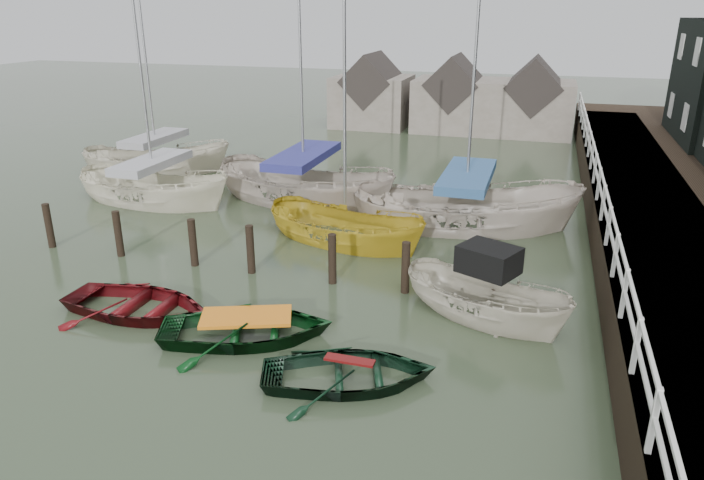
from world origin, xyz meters
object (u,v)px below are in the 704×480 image
(sailboat_c, at_px, (345,240))
(sailboat_a, at_px, (156,200))
(rowboat_red, at_px, (139,313))
(rowboat_dkgreen, at_px, (350,383))
(sailboat_e, at_px, (158,170))
(rowboat_green, at_px, (248,338))
(sailboat_b, at_px, (305,200))
(motorboat, at_px, (484,314))
(sailboat_d, at_px, (464,224))

(sailboat_c, bearing_deg, sailboat_a, 94.49)
(rowboat_red, bearing_deg, rowboat_dkgreen, -102.88)
(sailboat_e, bearing_deg, rowboat_green, -158.33)
(rowboat_red, relative_size, sailboat_a, 0.33)
(rowboat_green, distance_m, sailboat_b, 10.50)
(sailboat_b, height_order, sailboat_c, sailboat_b)
(rowboat_green, distance_m, sailboat_c, 6.61)
(rowboat_dkgreen, xyz_separation_m, motorboat, (2.26, 3.59, 0.09))
(rowboat_red, xyz_separation_m, sailboat_e, (-7.47, 12.24, 0.06))
(sailboat_d, relative_size, sailboat_e, 1.19)
(rowboat_green, relative_size, sailboat_a, 0.33)
(sailboat_a, bearing_deg, motorboat, -108.69)
(rowboat_red, distance_m, sailboat_c, 7.08)
(rowboat_dkgreen, relative_size, motorboat, 0.75)
(sailboat_b, height_order, sailboat_d, sailboat_d)
(rowboat_dkgreen, bearing_deg, rowboat_red, 57.11)
(motorboat, height_order, sailboat_d, sailboat_d)
(motorboat, bearing_deg, sailboat_b, 69.78)
(motorboat, relative_size, sailboat_d, 0.36)
(sailboat_e, bearing_deg, rowboat_dkgreen, -153.98)
(rowboat_green, height_order, sailboat_a, sailboat_a)
(sailboat_d, bearing_deg, rowboat_red, 133.77)
(rowboat_dkgreen, height_order, motorboat, motorboat)
(sailboat_b, distance_m, sailboat_d, 6.30)
(sailboat_e, bearing_deg, motorboat, -141.08)
(sailboat_d, xyz_separation_m, sailboat_e, (-14.21, 3.43, 0.00))
(sailboat_c, height_order, sailboat_d, sailboat_d)
(sailboat_b, height_order, sailboat_e, sailboat_b)
(sailboat_c, height_order, sailboat_e, sailboat_c)
(sailboat_d, bearing_deg, motorboat, -177.39)
(rowboat_dkgreen, xyz_separation_m, sailboat_c, (-2.51, 7.62, 0.02))
(motorboat, distance_m, sailboat_d, 6.71)
(sailboat_c, bearing_deg, sailboat_d, -36.02)
(sailboat_c, bearing_deg, sailboat_e, 78.50)
(sailboat_c, xyz_separation_m, sailboat_d, (3.45, 2.54, 0.04))
(rowboat_red, distance_m, rowboat_dkgreen, 5.96)
(motorboat, xyz_separation_m, sailboat_c, (-4.78, 4.03, -0.08))
(rowboat_green, bearing_deg, sailboat_b, -6.98)
(rowboat_red, height_order, sailboat_e, sailboat_e)
(sailboat_a, xyz_separation_m, sailboat_c, (8.20, -1.90, -0.05))
(rowboat_green, xyz_separation_m, rowboat_dkgreen, (2.73, -1.01, 0.00))
(rowboat_dkgreen, relative_size, sailboat_e, 0.32)
(rowboat_dkgreen, bearing_deg, rowboat_green, 49.84)
(rowboat_red, relative_size, sailboat_b, 0.31)
(sailboat_a, bearing_deg, rowboat_red, -143.13)
(sailboat_b, xyz_separation_m, sailboat_c, (2.77, -3.58, -0.04))
(motorboat, bearing_deg, rowboat_red, 130.53)
(sailboat_a, height_order, sailboat_c, sailboat_a)
(motorboat, bearing_deg, rowboat_green, 142.30)
(sailboat_d, height_order, sailboat_e, sailboat_d)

